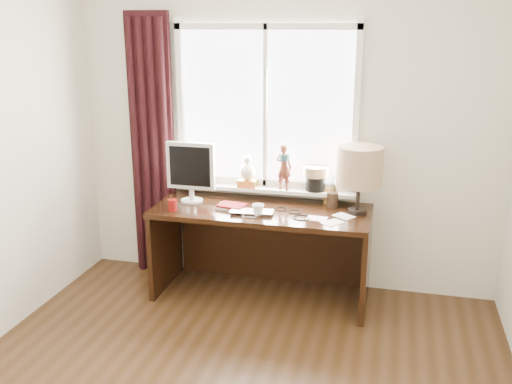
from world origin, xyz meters
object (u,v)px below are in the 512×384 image
(laptop, at_px, (252,212))
(monitor, at_px, (191,168))
(red_cup, at_px, (173,205))
(table_lamp, at_px, (359,167))
(mug, at_px, (258,209))
(desk, at_px, (264,234))

(laptop, distance_m, monitor, 0.64)
(laptop, distance_m, red_cup, 0.62)
(table_lamp, bearing_deg, monitor, -178.58)
(mug, bearing_deg, monitor, 161.45)
(laptop, height_order, monitor, monitor)
(mug, bearing_deg, laptop, 158.87)
(mug, height_order, monitor, monitor)
(table_lamp, bearing_deg, mug, -161.88)
(mug, relative_size, monitor, 0.19)
(laptop, xyz_separation_m, table_lamp, (0.78, 0.22, 0.35))
(mug, bearing_deg, desk, 92.36)
(mug, distance_m, red_cup, 0.67)
(laptop, relative_size, red_cup, 3.64)
(desk, distance_m, table_lamp, 0.95)
(laptop, xyz_separation_m, red_cup, (-0.62, -0.08, 0.03))
(red_cup, relative_size, table_lamp, 0.17)
(mug, bearing_deg, red_cup, -175.20)
(monitor, xyz_separation_m, table_lamp, (1.33, 0.03, 0.09))
(laptop, distance_m, table_lamp, 0.88)
(laptop, height_order, desk, laptop)
(desk, relative_size, monitor, 3.47)
(laptop, relative_size, table_lamp, 0.64)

